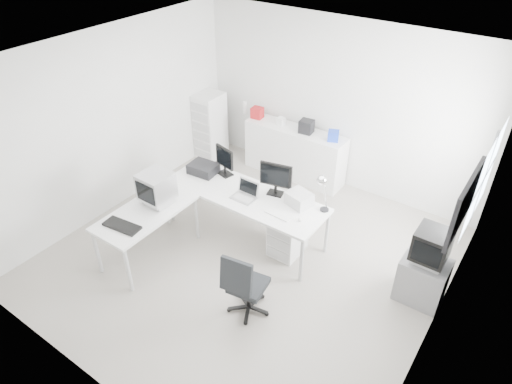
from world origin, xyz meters
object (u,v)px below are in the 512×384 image
Objects in this scene: side_desk at (149,233)px; tv_cabinet at (422,280)px; office_chair at (248,282)px; sideboard at (295,153)px; laser_printer at (299,199)px; drawer_pedestal at (288,235)px; lcd_monitor_large at (276,180)px; main_desk at (245,215)px; crt_monitor at (156,187)px; lcd_monitor_small at (225,161)px; inkjet_printer at (203,168)px; filing_cabinet at (210,126)px; laptop at (244,193)px; crt_tv at (431,248)px.

tv_cabinet is at bearing 21.98° from side_desk.
office_chair is 3.22m from sideboard.
laser_printer is at bearing 86.25° from office_chair.
sideboard is at bearing 102.20° from office_chair.
office_chair is 0.51× the size of sideboard.
drawer_pedestal is 1.26× the size of lcd_monitor_large.
main_desk is 2.54m from tv_cabinet.
crt_monitor is 0.54× the size of office_chair.
side_desk is 2.77× the size of crt_monitor.
office_chair is (1.42, -1.39, -0.52)m from lcd_monitor_small.
laser_printer is 1.93m from crt_monitor.
lcd_monitor_large reaches higher than inkjet_printer.
filing_cabinet reaches higher than main_desk.
inkjet_printer is 1.88m from filing_cabinet.
side_desk is 2.30× the size of tv_cabinet.
lcd_monitor_small reaches higher than main_desk.
laptop is at bearing 48.01° from side_desk.
laser_printer is (1.60, 0.12, 0.02)m from inkjet_printer.
sideboard is at bearing 137.30° from laser_printer.
laser_printer reaches higher than office_chair.
laser_printer is 1.99m from sideboard.
laptop reaches higher than side_desk.
side_desk is 1.51m from lcd_monitor_small.
filing_cabinet is at bearing 150.70° from lcd_monitor_small.
sideboard is (-0.29, 1.87, 0.08)m from main_desk.
filing_cabinet is (-2.72, 1.37, -0.22)m from laser_printer.
tv_cabinet is at bearing -2.03° from inkjet_printer.
filing_cabinet reaches higher than office_chair.
crt_tv reaches higher than inkjet_printer.
crt_monitor is at bearing -161.76° from crt_tv.
sideboard is at bearing 118.58° from drawer_pedestal.
lcd_monitor_small is (-0.55, 0.25, 0.60)m from main_desk.
crt_tv is at bearing 14.36° from lcd_monitor_small.
filing_cabinet reaches higher than crt_tv.
office_chair is at bearing -139.77° from crt_tv.
laptop is (0.90, 1.00, 0.47)m from side_desk.
office_chair is (0.52, -1.39, -0.53)m from lcd_monitor_large.
tv_cabinet is (2.53, 0.26, -0.07)m from main_desk.
drawer_pedestal is 1.46× the size of inkjet_printer.
inkjet_printer is 0.89× the size of lcd_monitor_small.
office_chair is at bearing -82.16° from lcd_monitor_large.
inkjet_printer is at bearing -53.12° from filing_cabinet.
lcd_monitor_small is 0.92× the size of crt_tv.
sideboard is at bearing 79.34° from side_desk.
side_desk is 1.28m from inkjet_printer.
filing_cabinet reaches higher than drawer_pedestal.
main_desk is 3.95× the size of tv_cabinet.
inkjet_printer is 1.89m from sideboard.
lcd_monitor_small is 0.71m from laptop.
drawer_pedestal is 0.99× the size of tv_cabinet.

